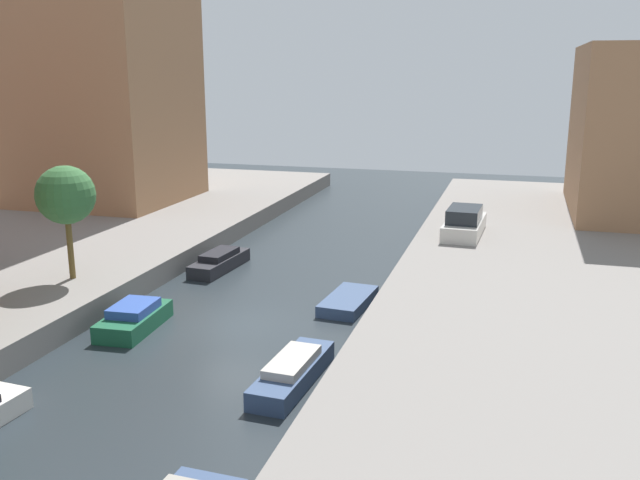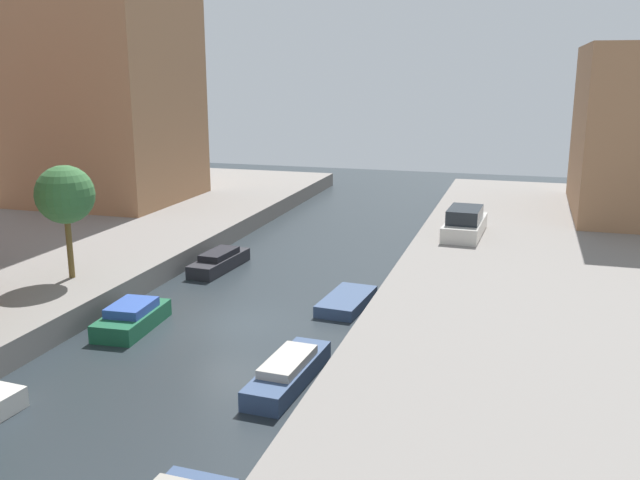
# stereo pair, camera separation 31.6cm
# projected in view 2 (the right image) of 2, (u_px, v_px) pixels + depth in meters

# --- Properties ---
(ground_plane) EXTENTS (84.00, 84.00, 0.00)m
(ground_plane) POSITION_uv_depth(u_px,v_px,m) (232.00, 325.00, 25.85)
(ground_plane) COLOR #232B30
(apartment_tower_far) EXTENTS (10.00, 9.60, 23.01)m
(apartment_tower_far) POSITION_uv_depth(u_px,v_px,m) (97.00, 17.00, 42.75)
(apartment_tower_far) COLOR #9E704C
(apartment_tower_far) RESTS_ON quay_left
(street_tree_3) EXTENTS (2.36, 2.36, 4.64)m
(street_tree_3) POSITION_uv_depth(u_px,v_px,m) (65.00, 195.00, 27.55)
(street_tree_3) COLOR brown
(street_tree_3) RESTS_ON quay_left
(parked_car) EXTENTS (2.00, 4.84, 1.49)m
(parked_car) POSITION_uv_depth(u_px,v_px,m) (465.00, 224.00, 35.44)
(parked_car) COLOR beige
(parked_car) RESTS_ON quay_right
(moored_boat_left_2) EXTENTS (1.79, 3.53, 0.98)m
(moored_boat_left_2) POSITION_uv_depth(u_px,v_px,m) (132.00, 318.00, 25.42)
(moored_boat_left_2) COLOR #195638
(moored_boat_left_2) RESTS_ON ground_plane
(moored_boat_left_3) EXTENTS (1.52, 4.20, 0.91)m
(moored_boat_left_3) POSITION_uv_depth(u_px,v_px,m) (219.00, 261.00, 32.97)
(moored_boat_left_3) COLOR #232328
(moored_boat_left_3) RESTS_ON ground_plane
(moored_boat_right_2) EXTENTS (1.47, 4.45, 0.87)m
(moored_boat_right_2) POSITION_uv_depth(u_px,v_px,m) (288.00, 372.00, 20.99)
(moored_boat_right_2) COLOR #33476B
(moored_boat_right_2) RESTS_ON ground_plane
(moored_boat_right_3) EXTENTS (1.83, 3.53, 0.46)m
(moored_boat_right_3) POSITION_uv_depth(u_px,v_px,m) (347.00, 301.00, 27.82)
(moored_boat_right_3) COLOR #33476B
(moored_boat_right_3) RESTS_ON ground_plane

